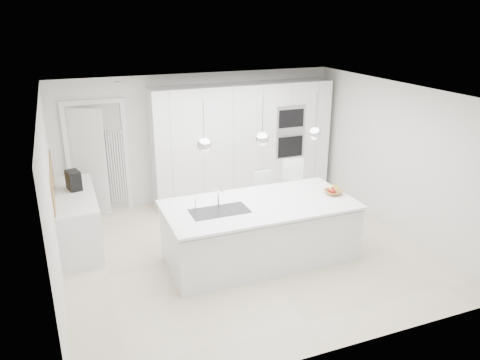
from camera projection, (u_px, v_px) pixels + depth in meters
name	position (u px, v px, depth m)	size (l,w,h in m)	color
floor	(247.00, 251.00, 7.43)	(5.50, 5.50, 0.00)	beige
wall_back	(199.00, 138.00, 9.20)	(5.50, 5.50, 0.00)	silver
wall_left	(51.00, 203.00, 6.06)	(5.00, 5.00, 0.00)	silver
ceiling	(248.00, 93.00, 6.58)	(5.50, 5.50, 0.00)	white
tall_cabinets	(242.00, 142.00, 9.24)	(3.60, 0.60, 2.30)	white
oven_stack	(291.00, 132.00, 9.21)	(0.62, 0.04, 1.05)	#A5A5A8
doorway_frame	(98.00, 160.00, 8.57)	(1.11, 0.08, 2.13)	white
hallway_door	(84.00, 163.00, 8.45)	(0.82, 0.04, 2.00)	white
radiator	(117.00, 167.00, 8.74)	(0.32, 0.04, 1.40)	white
left_base_cabinets	(77.00, 220.00, 7.49)	(0.60, 1.80, 0.86)	white
left_worktop	(74.00, 194.00, 7.34)	(0.62, 1.82, 0.04)	white
oak_backsplash	(52.00, 181.00, 7.15)	(0.02, 1.80, 0.50)	#A37639
island_base	(261.00, 233.00, 7.06)	(2.80, 1.20, 0.86)	white
island_worktop	(260.00, 205.00, 6.95)	(2.84, 1.40, 0.04)	white
island_sink	(220.00, 216.00, 6.70)	(0.84, 0.44, 0.18)	#3F3F42
island_tap	(218.00, 196.00, 6.82)	(0.02, 0.02, 0.30)	white
pendant_left	(204.00, 145.00, 6.27)	(0.20, 0.20, 0.20)	white
pendant_mid	(262.00, 139.00, 6.56)	(0.20, 0.20, 0.20)	white
pendant_right	(315.00, 134.00, 6.85)	(0.20, 0.20, 0.20)	white
fruit_bowl	(333.00, 192.00, 7.28)	(0.28, 0.28, 0.07)	#A37639
espresso_machine	(73.00, 180.00, 7.44)	(0.19, 0.29, 0.31)	black
bar_stool_left	(265.00, 202.00, 8.00)	(0.34, 0.47, 1.03)	white
bar_stool_right	(296.00, 194.00, 8.17)	(0.39, 0.54, 1.17)	white
apple_a	(331.00, 190.00, 7.26)	(0.08, 0.08, 0.08)	#AC1B1A
apple_b	(331.00, 190.00, 7.27)	(0.08, 0.08, 0.08)	#AC1B1A
apple_c	(331.00, 189.00, 7.31)	(0.08, 0.08, 0.08)	#AC1B1A
apple_extra_3	(333.00, 191.00, 7.23)	(0.08, 0.08, 0.08)	#AC1B1A
banana_bunch	(334.00, 188.00, 7.27)	(0.19, 0.19, 0.03)	yellow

